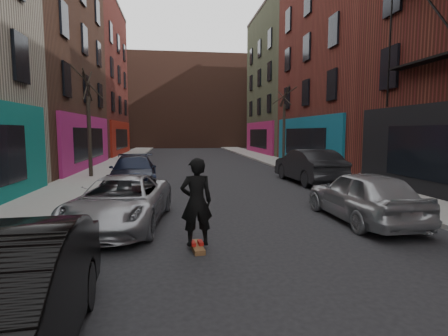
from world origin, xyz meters
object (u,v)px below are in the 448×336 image
object	(u,v)px
parked_right_far	(363,196)
skateboard	(197,247)
parked_left_far	(121,201)
parked_right_end	(308,166)
skateboarder	(196,202)
parked_left_end	(134,172)
tree_left_far	(89,114)
tree_right_far	(284,117)

from	to	relation	value
parked_right_far	skateboard	xyz separation A→B (m)	(-4.69, -1.71, -0.67)
parked_left_far	parked_right_end	distance (m)	10.32
skateboarder	parked_left_end	bearing A→B (deg)	-81.96
tree_left_far	tree_right_far	bearing A→B (deg)	25.82
tree_left_far	parked_left_far	world-z (taller)	tree_left_far
parked_left_far	parked_right_end	bearing A→B (deg)	47.30
tree_right_far	skateboarder	size ratio (longest dim) A/B	3.68
skateboard	skateboarder	size ratio (longest dim) A/B	0.43
parked_left_far	parked_right_far	bearing A→B (deg)	2.45
tree_left_far	parked_left_far	bearing A→B (deg)	-72.89
parked_right_far	parked_left_end	bearing A→B (deg)	-45.63
parked_left_end	parked_left_far	bearing A→B (deg)	-90.06
tree_left_far	parked_right_end	world-z (taller)	tree_left_far
skateboarder	tree_left_far	bearing A→B (deg)	-74.55
parked_right_far	parked_right_end	distance (m)	7.32
tree_right_far	skateboard	size ratio (longest dim) A/B	8.50
parked_left_far	skateboarder	xyz separation A→B (m)	(1.86, -2.16, 0.37)
parked_right_end	tree_right_far	bearing A→B (deg)	-103.11
parked_right_end	skateboarder	size ratio (longest dim) A/B	2.68
tree_left_far	skateboard	distance (m)	13.28
skateboard	skateboarder	distance (m)	0.97
tree_right_far	parked_right_far	size ratio (longest dim) A/B	1.61
parked_right_end	parked_left_far	bearing A→B (deg)	37.90
tree_right_far	tree_left_far	bearing A→B (deg)	-154.18
parked_left_end	skateboard	world-z (taller)	parked_left_end
parked_left_end	skateboarder	bearing A→B (deg)	-78.95
parked_left_far	parked_right_far	distance (m)	6.57
parked_right_far	parked_right_end	xyz separation A→B (m)	(1.25, 7.21, 0.10)
parked_left_end	parked_right_end	size ratio (longest dim) A/B	0.98
tree_left_far	parked_left_far	distance (m)	10.55
parked_right_far	skateboarder	size ratio (longest dim) A/B	2.28
tree_left_far	parked_right_far	size ratio (longest dim) A/B	1.54
tree_right_far	skateboard	distance (m)	19.74
parked_right_far	parked_right_end	bearing A→B (deg)	-100.71
parked_left_end	skateboard	xyz separation A→B (m)	(2.28, -8.62, -0.65)
parked_right_far	skateboarder	bearing A→B (deg)	19.19
tree_right_far	parked_left_far	bearing A→B (deg)	-120.84
tree_left_far	tree_right_far	world-z (taller)	tree_right_far
tree_left_far	parked_right_far	bearing A→B (deg)	-46.87
tree_left_far	parked_right_far	xyz separation A→B (m)	(9.55, -10.19, -2.66)
parked_right_end	parked_left_end	bearing A→B (deg)	-0.91
skateboarder	parked_right_far	bearing A→B (deg)	-166.69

